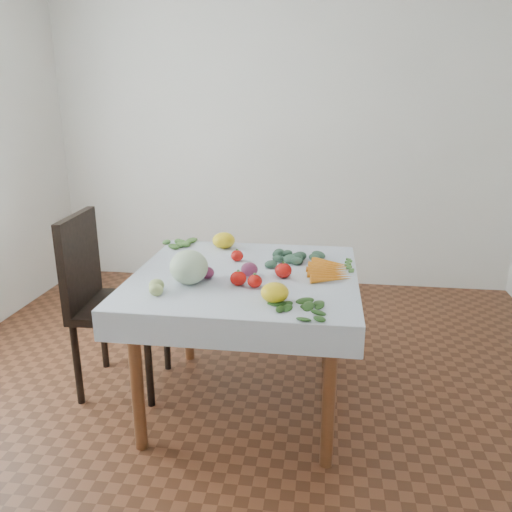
{
  "coord_description": "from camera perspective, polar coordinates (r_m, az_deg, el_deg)",
  "views": [
    {
      "loc": [
        0.39,
        -2.37,
        1.6
      ],
      "look_at": [
        0.04,
        0.1,
        0.82
      ],
      "focal_mm": 35.0,
      "sensor_mm": 36.0,
      "label": 1
    }
  ],
  "objects": [
    {
      "name": "chair",
      "position": [
        2.91,
        -17.1,
        -3.91
      ],
      "size": [
        0.49,
        0.49,
        1.02
      ],
      "color": "black",
      "rests_on": "ground"
    },
    {
      "name": "back_wall",
      "position": [
        4.39,
        2.99,
        14.06
      ],
      "size": [
        4.0,
        0.04,
        2.7
      ],
      "primitive_type": "cube",
      "color": "white",
      "rests_on": "ground"
    },
    {
      "name": "tomatillo_cluster",
      "position": [
        2.29,
        -11.39,
        -3.87
      ],
      "size": [
        0.09,
        0.13,
        0.05
      ],
      "color": "#ABBF6E",
      "rests_on": "tablecloth"
    },
    {
      "name": "tomato_d",
      "position": [
        2.34,
        -0.15,
        -2.89
      ],
      "size": [
        0.08,
        0.08,
        0.06
      ],
      "primitive_type": "ellipsoid",
      "rotation": [
        0.0,
        0.0,
        -0.07
      ],
      "color": "red",
      "rests_on": "tablecloth"
    },
    {
      "name": "ground",
      "position": [
        2.88,
        -1.13,
        -16.31
      ],
      "size": [
        4.0,
        4.0,
        0.0
      ],
      "primitive_type": "plane",
      "color": "brown"
    },
    {
      "name": "kale_bunch",
      "position": [
        2.71,
        4.53,
        -0.39
      ],
      "size": [
        0.27,
        0.26,
        0.04
      ],
      "color": "#375A45",
      "rests_on": "tablecloth"
    },
    {
      "name": "onion_b",
      "position": [
        2.49,
        -0.77,
        -1.56
      ],
      "size": [
        0.11,
        0.11,
        0.07
      ],
      "primitive_type": "ellipsoid",
      "rotation": [
        0.0,
        0.0,
        -0.35
      ],
      "color": "#5D1A39",
      "rests_on": "tablecloth"
    },
    {
      "name": "table",
      "position": [
        2.58,
        -1.21,
        -4.13
      ],
      "size": [
        1.0,
        1.0,
        0.75
      ],
      "color": "brown",
      "rests_on": "ground"
    },
    {
      "name": "heirloom_back",
      "position": [
        2.97,
        -3.71,
        1.8
      ],
      "size": [
        0.18,
        0.18,
        0.09
      ],
      "primitive_type": "ellipsoid",
      "rotation": [
        0.0,
        0.0,
        0.37
      ],
      "color": "yellow",
      "rests_on": "tablecloth"
    },
    {
      "name": "basil_bunch",
      "position": [
        2.09,
        4.64,
        -6.28
      ],
      "size": [
        0.31,
        0.21,
        0.01
      ],
      "color": "#234D18",
      "rests_on": "tablecloth"
    },
    {
      "name": "tomato_b",
      "position": [
        2.47,
        3.13,
        -1.66
      ],
      "size": [
        0.1,
        0.1,
        0.07
      ],
      "primitive_type": "ellipsoid",
      "rotation": [
        0.0,
        0.0,
        -0.14
      ],
      "color": "red",
      "rests_on": "tablecloth"
    },
    {
      "name": "tomato_a",
      "position": [
        2.73,
        -2.17,
        0.04
      ],
      "size": [
        0.08,
        0.08,
        0.06
      ],
      "primitive_type": "ellipsoid",
      "rotation": [
        0.0,
        0.0,
        -0.22
      ],
      "color": "red",
      "rests_on": "tablecloth"
    },
    {
      "name": "heirloom_front",
      "position": [
        2.18,
        2.16,
        -4.19
      ],
      "size": [
        0.15,
        0.15,
        0.09
      ],
      "primitive_type": "ellipsoid",
      "rotation": [
        0.0,
        0.0,
        0.27
      ],
      "color": "yellow",
      "rests_on": "tablecloth"
    },
    {
      "name": "tomato_c",
      "position": [
        2.37,
        -2.04,
        -2.58
      ],
      "size": [
        0.08,
        0.08,
        0.07
      ],
      "primitive_type": "ellipsoid",
      "rotation": [
        0.0,
        0.0,
        0.02
      ],
      "color": "red",
      "rests_on": "tablecloth"
    },
    {
      "name": "cabbage",
      "position": [
        2.4,
        -7.68,
        -1.26
      ],
      "size": [
        0.2,
        0.2,
        0.17
      ],
      "primitive_type": "ellipsoid",
      "rotation": [
        0.0,
        0.0,
        0.11
      ],
      "color": "beige",
      "rests_on": "tablecloth"
    },
    {
      "name": "dill_bunch",
      "position": [
        3.06,
        -8.27,
        1.4
      ],
      "size": [
        0.23,
        0.17,
        0.02
      ],
      "color": "#4D873E",
      "rests_on": "tablecloth"
    },
    {
      "name": "onion_a",
      "position": [
        2.47,
        -5.61,
        -1.91
      ],
      "size": [
        0.09,
        0.09,
        0.06
      ],
      "primitive_type": "ellipsoid",
      "rotation": [
        0.0,
        0.0,
        0.27
      ],
      "color": "#5D1A39",
      "rests_on": "tablecloth"
    },
    {
      "name": "tablecloth",
      "position": [
        2.55,
        -1.23,
        -2.05
      ],
      "size": [
        1.12,
        1.12,
        0.01
      ],
      "primitive_type": "cube",
      "color": "silver",
      "rests_on": "table"
    },
    {
      "name": "carrot_bunch",
      "position": [
        2.57,
        8.32,
        -1.62
      ],
      "size": [
        0.21,
        0.37,
        0.03
      ],
      "color": "orange",
      "rests_on": "tablecloth"
    }
  ]
}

